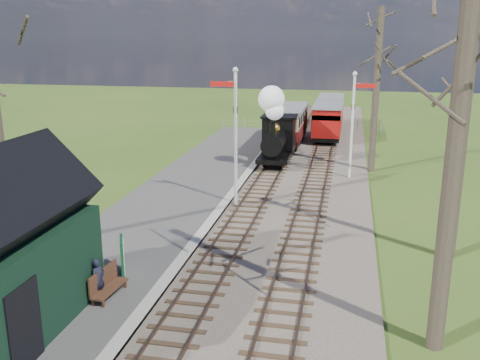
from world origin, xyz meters
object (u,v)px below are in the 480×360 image
object	(u,v)px
coach	(288,124)
bench	(106,283)
semaphore_far	(354,117)
person	(98,279)
semaphore_near	(234,128)
red_carriage_b	(331,111)
locomotive	(276,130)
sign_board	(122,256)
red_carriage_a	(327,121)

from	to	relation	value
coach	bench	size ratio (longest dim) A/B	4.98
semaphore_far	person	xyz separation A→B (m)	(-7.01, -15.69, -2.54)
semaphore_near	red_carriage_b	world-z (taller)	semaphore_near
semaphore_near	red_carriage_b	bearing A→B (deg)	81.28
red_carriage_b	semaphore_near	bearing A→B (deg)	-98.72
locomotive	sign_board	world-z (taller)	locomotive
semaphore_far	bench	xyz separation A→B (m)	(-6.90, -15.47, -2.76)
coach	person	bearing A→B (deg)	-96.31
semaphore_near	red_carriage_a	distance (m)	16.95
semaphore_near	bench	size ratio (longest dim) A/B	4.15
locomotive	semaphore_far	bearing A→B (deg)	-25.17
red_carriage_a	red_carriage_b	xyz separation A→B (m)	(0.00, 5.50, 0.00)
red_carriage_b	person	bearing A→B (deg)	-99.39
red_carriage_a	person	world-z (taller)	red_carriage_a
semaphore_far	red_carriage_b	size ratio (longest dim) A/B	1.12
semaphore_near	red_carriage_a	bearing A→B (deg)	78.44
person	semaphore_near	bearing A→B (deg)	8.96
red_carriage_a	semaphore_near	bearing A→B (deg)	-101.56
red_carriage_a	sign_board	bearing A→B (deg)	-102.05
red_carriage_a	sign_board	xyz separation A→B (m)	(-5.23, -24.51, -0.69)
red_carriage_b	red_carriage_a	bearing A→B (deg)	-90.00
semaphore_far	locomotive	size ratio (longest dim) A/B	1.22
bench	person	world-z (taller)	person
locomotive	person	xyz separation A→B (m)	(-2.62, -17.75, -1.34)
coach	locomotive	bearing A→B (deg)	-90.11
semaphore_far	sign_board	xyz separation A→B (m)	(-7.00, -14.03, -2.54)
locomotive	bench	xyz separation A→B (m)	(-2.51, -17.53, -1.56)
semaphore_near	locomotive	bearing A→B (deg)	84.63
semaphore_near	coach	bearing A→B (deg)	86.88
red_carriage_a	red_carriage_b	bearing A→B (deg)	90.00
sign_board	person	distance (m)	1.66
coach	sign_board	xyz separation A→B (m)	(-2.63, -22.16, -0.76)
locomotive	sign_board	distance (m)	16.36
red_carriage_b	sign_board	size ratio (longest dim) A/B	4.17
red_carriage_b	sign_board	world-z (taller)	red_carriage_b
semaphore_near	coach	world-z (taller)	semaphore_near
coach	bench	distance (m)	23.75
semaphore_far	red_carriage_b	xyz separation A→B (m)	(-1.77, 15.98, -1.85)
sign_board	person	bearing A→B (deg)	-90.19
semaphore_near	locomotive	world-z (taller)	semaphore_near
coach	red_carriage_b	xyz separation A→B (m)	(2.60, 7.85, -0.07)
locomotive	bench	world-z (taller)	locomotive
red_carriage_b	sign_board	bearing A→B (deg)	-99.89
semaphore_near	sign_board	distance (m)	8.71
coach	red_carriage_a	bearing A→B (deg)	42.10
semaphore_near	red_carriage_a	size ratio (longest dim) A/B	1.22
coach	red_carriage_b	world-z (taller)	coach
semaphore_far	red_carriage_b	bearing A→B (deg)	96.34
locomotive	sign_board	bearing A→B (deg)	-99.24
semaphore_far	bench	distance (m)	17.16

